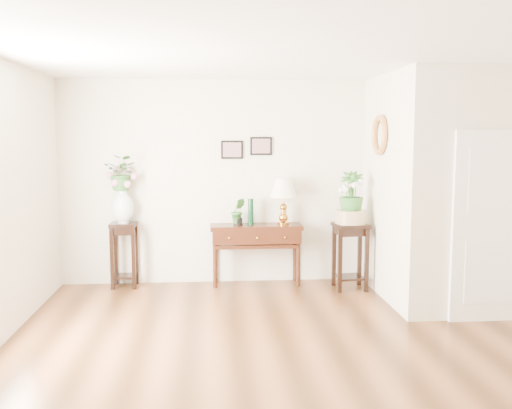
{
  "coord_description": "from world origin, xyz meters",
  "views": [
    {
      "loc": [
        -0.97,
        -5.12,
        2.02
      ],
      "look_at": [
        -0.44,
        1.3,
        1.26
      ],
      "focal_mm": 40.0,
      "sensor_mm": 36.0,
      "label": 1
    }
  ],
  "objects": [
    {
      "name": "floor",
      "position": [
        0.0,
        0.0,
        0.0
      ],
      "size": [
        6.0,
        5.5,
        0.02
      ],
      "primitive_type": "cube",
      "color": "brown",
      "rests_on": "ground"
    },
    {
      "name": "ceiling",
      "position": [
        0.0,
        0.0,
        2.8
      ],
      "size": [
        6.0,
        5.5,
        0.02
      ],
      "primitive_type": "cube",
      "color": "white",
      "rests_on": "ground"
    },
    {
      "name": "wall_back",
      "position": [
        0.0,
        2.75,
        1.4
      ],
      "size": [
        6.0,
        0.02,
        2.8
      ],
      "primitive_type": "cube",
      "color": "silver",
      "rests_on": "ground"
    },
    {
      "name": "wall_front",
      "position": [
        0.0,
        -2.75,
        1.4
      ],
      "size": [
        6.0,
        0.02,
        2.8
      ],
      "primitive_type": "cube",
      "color": "silver",
      "rests_on": "ground"
    },
    {
      "name": "partition",
      "position": [
        2.1,
        1.77,
        1.4
      ],
      "size": [
        1.8,
        1.95,
        2.8
      ],
      "primitive_type": "cube",
      "color": "silver",
      "rests_on": "floor"
    },
    {
      "name": "door",
      "position": [
        2.1,
        0.78,
        1.05
      ],
      "size": [
        0.9,
        0.05,
        2.1
      ],
      "primitive_type": "cube",
      "color": "white",
      "rests_on": "floor"
    },
    {
      "name": "art_print_left",
      "position": [
        -0.65,
        2.73,
        1.85
      ],
      "size": [
        0.3,
        0.02,
        0.25
      ],
      "primitive_type": "cube",
      "color": "black",
      "rests_on": "wall_back"
    },
    {
      "name": "art_print_right",
      "position": [
        -0.25,
        2.73,
        1.9
      ],
      "size": [
        0.3,
        0.02,
        0.25
      ],
      "primitive_type": "cube",
      "color": "black",
      "rests_on": "wall_back"
    },
    {
      "name": "wall_ornament",
      "position": [
        1.16,
        1.9,
        2.05
      ],
      "size": [
        0.07,
        0.51,
        0.51
      ],
      "primitive_type": "torus",
      "rotation": [
        0.0,
        1.57,
        0.0
      ],
      "color": "#AD6D38",
      "rests_on": "partition"
    },
    {
      "name": "console_table",
      "position": [
        -0.33,
        2.56,
        0.42
      ],
      "size": [
        1.25,
        0.42,
        0.83
      ],
      "primitive_type": "cube",
      "rotation": [
        0.0,
        0.0,
        0.0
      ],
      "color": "black",
      "rests_on": "floor"
    },
    {
      "name": "table_lamp",
      "position": [
        0.04,
        2.56,
        1.18
      ],
      "size": [
        0.39,
        0.39,
        0.64
      ],
      "primitive_type": "cube",
      "rotation": [
        0.0,
        0.0,
        -0.07
      ],
      "color": "#B67420",
      "rests_on": "console_table"
    },
    {
      "name": "green_vase",
      "position": [
        -0.41,
        2.56,
        1.0
      ],
      "size": [
        0.08,
        0.08,
        0.36
      ],
      "primitive_type": "cylinder",
      "rotation": [
        0.0,
        0.0,
        -0.13
      ],
      "color": "black",
      "rests_on": "console_table"
    },
    {
      "name": "potted_plant",
      "position": [
        -0.58,
        2.56,
        1.01
      ],
      "size": [
        0.21,
        0.18,
        0.35
      ],
      "primitive_type": "imported",
      "rotation": [
        0.0,
        0.0,
        0.14
      ],
      "color": "#2C6826",
      "rests_on": "console_table"
    },
    {
      "name": "plant_stand_a",
      "position": [
        -2.12,
        2.57,
        0.44
      ],
      "size": [
        0.35,
        0.35,
        0.88
      ],
      "primitive_type": "cube",
      "rotation": [
        0.0,
        0.0,
        -0.02
      ],
      "color": "black",
      "rests_on": "floor"
    },
    {
      "name": "porcelain_vase",
      "position": [
        -2.12,
        2.57,
        1.11
      ],
      "size": [
        0.33,
        0.33,
        0.49
      ],
      "primitive_type": null,
      "rotation": [
        0.0,
        0.0,
        0.21
      ],
      "color": "silver",
      "rests_on": "plant_stand_a"
    },
    {
      "name": "lily_arrangement",
      "position": [
        -2.12,
        2.57,
        1.52
      ],
      "size": [
        0.51,
        0.47,
        0.48
      ],
      "primitive_type": "imported",
      "rotation": [
        0.0,
        0.0,
        -0.27
      ],
      "color": "#2C6826",
      "rests_on": "porcelain_vase"
    },
    {
      "name": "plant_stand_b",
      "position": [
        0.9,
        2.23,
        0.44
      ],
      "size": [
        0.46,
        0.46,
        0.88
      ],
      "primitive_type": "cube",
      "rotation": [
        0.0,
        0.0,
        0.12
      ],
      "color": "black",
      "rests_on": "floor"
    },
    {
      "name": "ceramic_bowl",
      "position": [
        0.9,
        2.23,
        0.96
      ],
      "size": [
        0.49,
        0.49,
        0.18
      ],
      "primitive_type": "cylinder",
      "rotation": [
        0.0,
        0.0,
        0.26
      ],
      "color": "tan",
      "rests_on": "plant_stand_b"
    },
    {
      "name": "narcissus",
      "position": [
        0.9,
        2.23,
        1.29
      ],
      "size": [
        0.37,
        0.37,
        0.57
      ],
      "primitive_type": "imported",
      "rotation": [
        0.0,
        0.0,
        -0.18
      ],
      "color": "#2C6826",
      "rests_on": "ceramic_bowl"
    }
  ]
}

